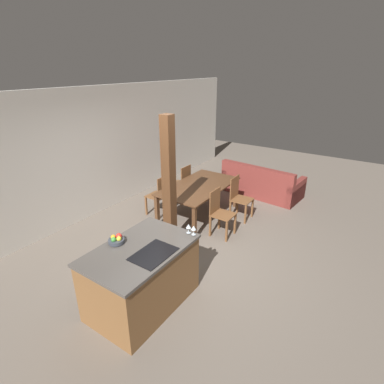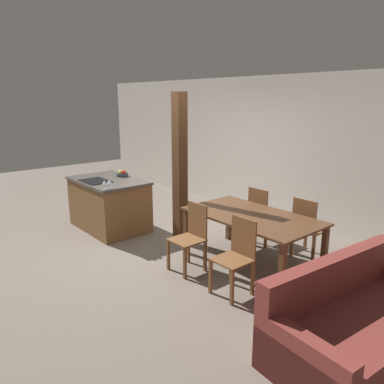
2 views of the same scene
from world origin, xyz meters
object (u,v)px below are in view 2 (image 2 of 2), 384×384
object	(u,v)px
wine_glass_middle	(109,182)
dining_chair_near_right	(236,255)
dining_chair_far_right	(308,228)
wine_glass_near	(104,183)
kitchen_island	(109,204)
dining_chair_far_left	(262,214)
fruit_bowl	(122,173)
dining_chair_near_left	(191,236)
timber_post	(180,170)
couch	(360,325)
dining_table	(251,221)

from	to	relation	value
wine_glass_middle	dining_chair_near_right	size ratio (longest dim) A/B	0.15
wine_glass_middle	dining_chair_far_right	world-z (taller)	wine_glass_middle
wine_glass_near	kitchen_island	bearing A→B (deg)	148.64
wine_glass_middle	dining_chair_far_left	bearing A→B (deg)	49.51
wine_glass_near	dining_chair_near_right	distance (m)	2.50
kitchen_island	wine_glass_near	xyz separation A→B (m)	(0.66, -0.40, 0.56)
fruit_bowl	dining_chair_near_left	bearing A→B (deg)	-7.51
fruit_bowl	kitchen_island	bearing A→B (deg)	-77.24
fruit_bowl	timber_post	xyz separation A→B (m)	(1.42, 0.22, 0.24)
dining_chair_far_left	timber_post	bearing A→B (deg)	47.67
dining_chair_near_left	wine_glass_near	bearing A→B (deg)	-164.53
wine_glass_near	couch	bearing A→B (deg)	7.34
dining_chair_far_right	timber_post	world-z (taller)	timber_post
timber_post	wine_glass_near	bearing A→B (deg)	-125.73
wine_glass_middle	dining_chair_near_left	xyz separation A→B (m)	(1.57, 0.35, -0.53)
dining_chair_far_left	dining_chair_far_right	world-z (taller)	same
dining_chair_near_left	dining_chair_near_right	distance (m)	0.84
dining_chair_far_left	dining_chair_far_right	distance (m)	0.84
wine_glass_near	fruit_bowl	bearing A→B (deg)	134.79
wine_glass_near	wine_glass_middle	xyz separation A→B (m)	(0.00, 0.09, 0.00)
wine_glass_middle	dining_chair_near_right	bearing A→B (deg)	8.25
wine_glass_near	dining_chair_near_left	world-z (taller)	wine_glass_near
dining_chair_near_right	dining_chair_far_left	size ratio (longest dim) A/B	1.00
dining_chair_far_right	dining_chair_near_right	bearing A→B (deg)	90.00
dining_chair_far_left	couch	world-z (taller)	dining_chair_far_left
wine_glass_near	dining_chair_near_left	bearing A→B (deg)	15.47
wine_glass_middle	fruit_bowl	bearing A→B (deg)	138.30
wine_glass_near	dining_table	bearing A→B (deg)	30.66
dining_chair_near_left	timber_post	bearing A→B (deg)	149.49
wine_glass_near	dining_chair_far_right	world-z (taller)	wine_glass_near
dining_table	timber_post	world-z (taller)	timber_post
wine_glass_near	couch	size ratio (longest dim) A/B	0.07
couch	dining_chair_near_right	bearing A→B (deg)	98.10
kitchen_island	fruit_bowl	size ratio (longest dim) A/B	6.86
fruit_bowl	wine_glass_middle	bearing A→B (deg)	-41.70
fruit_bowl	wine_glass_middle	world-z (taller)	wine_glass_middle
fruit_bowl	dining_chair_near_right	xyz separation A→B (m)	(3.14, -0.30, -0.47)
wine_glass_middle	timber_post	xyz separation A→B (m)	(0.69, 0.87, 0.18)
dining_chair_far_left	timber_post	world-z (taller)	timber_post
dining_chair_near_left	dining_table	bearing A→B (deg)	60.60
dining_chair_near_left	dining_chair_far_left	bearing A→B (deg)	90.00
wine_glass_middle	couch	world-z (taller)	wine_glass_middle
timber_post	dining_chair_far_left	bearing A→B (deg)	47.67
fruit_bowl	wine_glass_near	distance (m)	1.04
dining_chair_far_right	fruit_bowl	bearing A→B (deg)	20.68
timber_post	kitchen_island	bearing A→B (deg)	-157.55
kitchen_island	timber_post	xyz separation A→B (m)	(1.34, 0.55, 0.74)
fruit_bowl	dining_table	world-z (taller)	fruit_bowl
fruit_bowl	wine_glass_near	xyz separation A→B (m)	(0.73, -0.74, 0.06)
dining_chair_far_left	kitchen_island	bearing A→B (deg)	34.40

